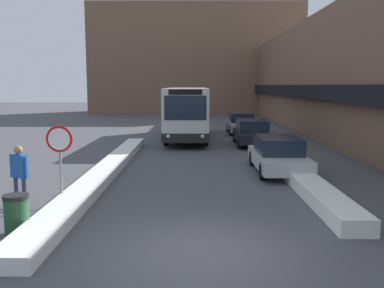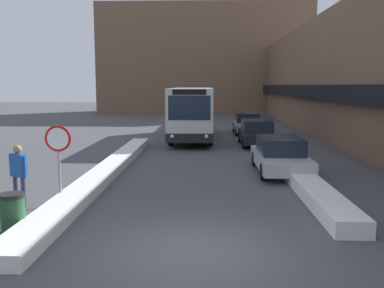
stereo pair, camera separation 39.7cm
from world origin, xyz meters
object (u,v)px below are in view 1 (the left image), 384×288
(parked_car_middle, at_px, (252,132))
(parked_car_front, at_px, (278,154))
(city_bus, at_px, (187,112))
(parked_car_back, at_px, (241,123))
(pedestrian, at_px, (19,171))
(trash_bin, at_px, (17,214))
(stop_sign, at_px, (60,148))

(parked_car_middle, bearing_deg, parked_car_front, -90.00)
(city_bus, distance_m, parked_car_front, 11.44)
(parked_car_back, relative_size, pedestrian, 2.39)
(pedestrian, distance_m, trash_bin, 2.42)
(parked_car_back, xyz_separation_m, pedestrian, (-8.30, -18.99, 0.32))
(city_bus, xyz_separation_m, trash_bin, (-3.66, -18.07, -1.29))
(stop_sign, relative_size, trash_bin, 2.45)
(parked_car_middle, xyz_separation_m, trash_bin, (-7.50, -15.24, -0.26))
(stop_sign, bearing_deg, parked_car_middle, 60.59)
(parked_car_front, relative_size, parked_car_middle, 1.02)
(city_bus, height_order, stop_sign, city_bus)
(parked_car_middle, height_order, parked_car_back, parked_car_back)
(parked_car_back, distance_m, pedestrian, 20.73)
(trash_bin, bearing_deg, city_bus, 78.56)
(parked_car_middle, bearing_deg, parked_car_back, 90.00)
(parked_car_middle, bearing_deg, trash_bin, -116.22)
(stop_sign, distance_m, pedestrian, 1.28)
(city_bus, xyz_separation_m, parked_car_middle, (3.85, -2.83, -1.03))
(pedestrian, bearing_deg, city_bus, 99.57)
(parked_car_middle, distance_m, trash_bin, 16.99)
(parked_car_middle, distance_m, stop_sign, 14.72)
(city_bus, xyz_separation_m, pedestrian, (-4.46, -15.86, -0.70))
(city_bus, relative_size, trash_bin, 11.04)
(city_bus, bearing_deg, parked_car_middle, -36.36)
(parked_car_front, height_order, stop_sign, stop_sign)
(city_bus, bearing_deg, parked_car_back, 39.17)
(city_bus, distance_m, parked_car_back, 5.06)
(parked_car_front, relative_size, parked_car_back, 1.08)
(parked_car_middle, xyz_separation_m, pedestrian, (-8.30, -13.03, 0.33))
(parked_car_middle, xyz_separation_m, parked_car_back, (0.00, 5.96, 0.02))
(pedestrian, bearing_deg, parked_car_back, 91.66)
(trash_bin, bearing_deg, stop_sign, 83.21)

